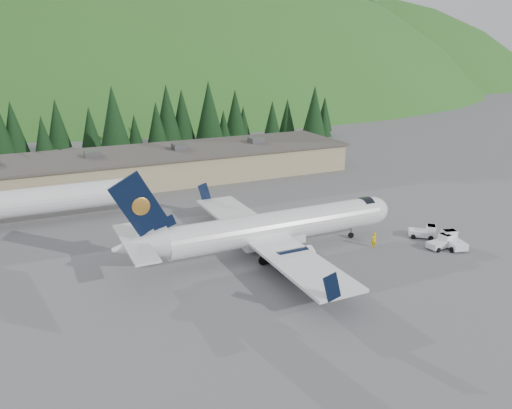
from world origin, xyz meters
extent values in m
plane|color=#5E5E63|center=(0.00, 0.00, 0.00)|extent=(600.00, 600.00, 0.00)
cylinder|color=white|center=(0.00, 0.00, 3.15)|extent=(25.96, 3.60, 3.48)
ellipsoid|color=white|center=(12.97, 0.06, 3.15)|extent=(4.54, 3.50, 3.48)
cylinder|color=black|center=(12.05, 0.05, 3.57)|extent=(1.31, 2.88, 2.87)
cone|color=white|center=(-15.75, -0.07, 3.52)|extent=(5.57, 3.51, 3.48)
cube|color=white|center=(-0.93, 0.00, 1.69)|extent=(7.43, 3.00, 0.93)
cube|color=white|center=(-1.85, -0.01, 2.22)|extent=(5.23, 31.53, 0.32)
cube|color=black|center=(-3.31, 15.74, 3.43)|extent=(1.88, 0.15, 2.66)
cube|color=black|center=(-3.17, -15.77, 3.43)|extent=(1.88, 0.15, 2.66)
cylinder|color=black|center=(-0.95, 5.37, 1.44)|extent=(3.90, 2.15, 2.13)
cylinder|color=white|center=(0.81, 5.38, 1.44)|extent=(0.57, 2.26, 2.26)
cube|color=white|center=(-0.95, 5.37, 1.95)|extent=(2.04, 0.24, 0.83)
cylinder|color=black|center=(-0.90, -5.38, 1.44)|extent=(3.90, 2.15, 2.13)
cylinder|color=white|center=(0.86, -5.37, 1.44)|extent=(0.57, 2.26, 2.26)
cube|color=white|center=(-0.90, -5.38, 1.95)|extent=(2.04, 0.24, 0.83)
cube|color=black|center=(-15.57, -0.07, 7.86)|extent=(5.73, 0.30, 6.80)
ellipsoid|color=gold|center=(-15.38, 0.12, 7.67)|extent=(1.84, 0.17, 1.83)
ellipsoid|color=gold|center=(-15.38, -0.25, 7.67)|extent=(1.84, 0.17, 1.83)
cube|color=black|center=(-13.16, -0.06, 5.45)|extent=(2.56, 0.24, 1.84)
cube|color=white|center=(-16.22, -0.07, 3.98)|extent=(2.46, 11.59, 0.20)
cylinder|color=slate|center=(10.19, 0.04, 0.83)|extent=(0.19, 0.19, 1.67)
cylinder|color=black|center=(10.19, 0.04, 0.35)|extent=(0.71, 0.26, 0.70)
cylinder|color=slate|center=(-2.79, 2.49, 0.93)|extent=(0.22, 0.22, 1.85)
cylinder|color=black|center=(-2.42, 2.49, 0.51)|extent=(1.02, 0.33, 1.02)
cylinder|color=black|center=(-3.16, 2.49, 0.51)|extent=(1.02, 0.33, 1.02)
cylinder|color=slate|center=(-2.77, -2.51, 0.93)|extent=(0.22, 0.22, 1.85)
cylinder|color=black|center=(-2.40, -2.51, 0.51)|extent=(1.02, 0.33, 1.02)
cylinder|color=black|center=(-3.14, -2.52, 0.51)|extent=(1.02, 0.33, 1.02)
cylinder|color=white|center=(-22.00, 22.00, 3.20)|extent=(22.00, 3.60, 3.60)
cube|color=white|center=(17.56, -7.11, 0.54)|extent=(3.07, 1.76, 0.69)
cube|color=white|center=(18.54, -7.01, 1.13)|extent=(1.12, 1.46, 0.88)
cube|color=black|center=(18.54, -7.01, 1.52)|extent=(1.01, 1.36, 0.10)
cylinder|color=black|center=(18.46, -6.23, 0.27)|extent=(0.57, 0.27, 0.55)
cylinder|color=black|center=(18.62, -7.79, 0.27)|extent=(0.57, 0.27, 0.55)
cylinder|color=black|center=(16.51, -6.43, 0.27)|extent=(0.57, 0.27, 0.55)
cylinder|color=black|center=(16.67, -7.99, 0.27)|extent=(0.57, 0.27, 0.55)
cube|color=white|center=(18.26, -3.50, 0.57)|extent=(3.39, 3.17, 0.73)
cube|color=white|center=(19.07, -4.15, 1.19)|extent=(1.72, 1.78, 0.93)
cube|color=black|center=(19.07, -4.15, 1.61)|extent=(1.57, 1.63, 0.10)
cylinder|color=black|center=(19.59, -3.51, 0.29)|extent=(0.59, 0.54, 0.58)
cylinder|color=black|center=(18.55, -4.80, 0.29)|extent=(0.59, 0.54, 0.58)
cylinder|color=black|center=(17.98, -2.20, 0.29)|extent=(0.59, 0.54, 0.58)
cylinder|color=black|center=(16.94, -3.49, 0.29)|extent=(0.59, 0.54, 0.58)
cube|color=white|center=(19.18, -7.78, 0.63)|extent=(2.52, 3.73, 0.80)
cube|color=white|center=(19.47, -6.68, 1.31)|extent=(1.83, 1.50, 1.02)
cube|color=black|center=(19.47, -6.68, 1.76)|extent=(1.69, 1.37, 0.11)
cylinder|color=black|center=(18.59, -6.45, 0.32)|extent=(0.40, 0.68, 0.64)
cylinder|color=black|center=(20.35, -6.91, 0.32)|extent=(0.40, 0.68, 0.64)
cylinder|color=black|center=(18.01, -8.65, 0.32)|extent=(0.40, 0.68, 0.64)
cylinder|color=black|center=(19.77, -9.11, 0.32)|extent=(0.40, 0.68, 0.64)
cube|color=tan|center=(-5.00, 38.00, 2.40)|extent=(70.00, 16.00, 4.80)
cube|color=#47423D|center=(-5.00, 38.00, 4.95)|extent=(71.00, 17.00, 0.40)
cube|color=slate|center=(-15.00, 38.00, 5.60)|extent=(2.50, 2.50, 1.00)
cube|color=slate|center=(0.00, 38.00, 5.60)|extent=(2.50, 2.50, 1.00)
cube|color=slate|center=(15.00, 38.00, 5.60)|extent=(2.50, 2.50, 1.00)
imported|color=#FFCC00|center=(10.83, -3.58, 0.93)|extent=(0.70, 0.47, 1.87)
cone|color=black|center=(-26.66, 64.60, 7.07)|extent=(5.19, 5.19, 10.61)
cone|color=black|center=(-21.50, 59.78, 5.58)|extent=(4.09, 4.09, 8.37)
cone|color=black|center=(-18.11, 67.89, 6.91)|extent=(5.07, 5.07, 10.37)
cone|color=black|center=(-11.53, 67.02, 5.85)|extent=(4.29, 4.29, 8.77)
cone|color=black|center=(-8.12, 56.05, 8.76)|extent=(6.42, 6.42, 13.14)
cone|color=black|center=(-3.08, 61.14, 5.01)|extent=(3.68, 3.68, 7.52)
cone|color=black|center=(1.27, 59.06, 6.56)|extent=(4.81, 4.81, 9.84)
cone|color=black|center=(4.33, 61.46, 8.46)|extent=(6.21, 6.21, 12.69)
cone|color=black|center=(8.13, 62.71, 7.78)|extent=(5.71, 5.71, 11.68)
cone|color=black|center=(13.47, 59.67, 8.82)|extent=(6.47, 6.47, 13.22)
cone|color=black|center=(17.05, 59.98, 5.03)|extent=(3.69, 3.69, 7.55)
cone|color=black|center=(22.46, 65.88, 7.31)|extent=(5.36, 5.36, 10.96)
cone|color=black|center=(24.99, 66.82, 4.89)|extent=(3.59, 3.59, 7.34)
cone|color=black|center=(29.94, 60.64, 5.88)|extent=(4.31, 4.31, 8.82)
cone|color=black|center=(35.06, 62.52, 5.90)|extent=(4.33, 4.33, 8.85)
cone|color=black|center=(39.07, 56.38, 7.87)|extent=(5.77, 5.77, 11.80)
cone|color=black|center=(42.56, 57.35, 5.32)|extent=(3.90, 3.90, 7.98)
cone|color=black|center=(46.95, 64.11, 5.89)|extent=(4.32, 4.32, 8.83)
ellipsoid|color=#2E5F20|center=(40.00, 200.00, -85.00)|extent=(420.00, 300.00, 300.00)
ellipsoid|color=#2E5F20|center=(160.00, 240.00, -85.00)|extent=(392.00, 280.00, 280.00)
camera|label=1|loc=(-24.88, -47.11, 22.65)|focal=35.00mm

